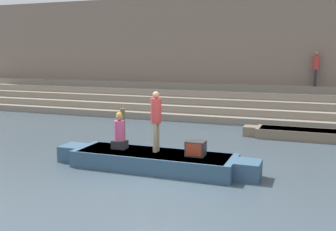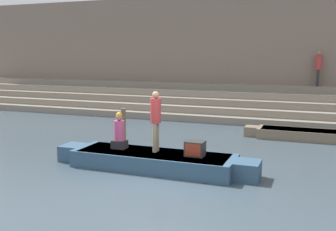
{
  "view_description": "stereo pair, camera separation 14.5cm",
  "coord_description": "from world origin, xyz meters",
  "px_view_note": "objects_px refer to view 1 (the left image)",
  "views": [
    {
      "loc": [
        3.6,
        -9.24,
        3.29
      ],
      "look_at": [
        -0.59,
        2.12,
        1.39
      ],
      "focal_mm": 42.0,
      "sensor_mm": 36.0,
      "label": 1
    },
    {
      "loc": [
        3.73,
        -9.19,
        3.29
      ],
      "look_at": [
        -0.59,
        2.12,
        1.39
      ],
      "focal_mm": 42.0,
      "sensor_mm": 36.0,
      "label": 2
    }
  ],
  "objects_px": {
    "mooring_post": "(123,128)",
    "person_on_steps": "(316,66)",
    "person_standing": "(156,117)",
    "person_rowing": "(119,134)",
    "rowboat_main": "(154,160)",
    "tv_set": "(196,148)",
    "moored_boat_shore": "(305,134)"
  },
  "relations": [
    {
      "from": "moored_boat_shore",
      "to": "person_on_steps",
      "type": "distance_m",
      "value": 5.24
    },
    {
      "from": "tv_set",
      "to": "mooring_post",
      "type": "bearing_deg",
      "value": 151.36
    },
    {
      "from": "rowboat_main",
      "to": "person_on_steps",
      "type": "xyz_separation_m",
      "value": [
        4.3,
        10.3,
        2.44
      ]
    },
    {
      "from": "mooring_post",
      "to": "rowboat_main",
      "type": "bearing_deg",
      "value": -46.05
    },
    {
      "from": "person_rowing",
      "to": "person_standing",
      "type": "bearing_deg",
      "value": -2.33
    },
    {
      "from": "rowboat_main",
      "to": "person_standing",
      "type": "bearing_deg",
      "value": 75.12
    },
    {
      "from": "person_standing",
      "to": "person_on_steps",
      "type": "distance_m",
      "value": 11.09
    },
    {
      "from": "person_standing",
      "to": "person_rowing",
      "type": "bearing_deg",
      "value": -167.36
    },
    {
      "from": "person_on_steps",
      "to": "rowboat_main",
      "type": "bearing_deg",
      "value": 40.7
    },
    {
      "from": "moored_boat_shore",
      "to": "person_standing",
      "type": "bearing_deg",
      "value": -129.21
    },
    {
      "from": "person_rowing",
      "to": "person_on_steps",
      "type": "xyz_separation_m",
      "value": [
        5.44,
        10.2,
        1.76
      ]
    },
    {
      "from": "rowboat_main",
      "to": "tv_set",
      "type": "distance_m",
      "value": 1.31
    },
    {
      "from": "person_on_steps",
      "to": "person_rowing",
      "type": "bearing_deg",
      "value": 35.33
    },
    {
      "from": "rowboat_main",
      "to": "mooring_post",
      "type": "distance_m",
      "value": 2.98
    },
    {
      "from": "rowboat_main",
      "to": "tv_set",
      "type": "xyz_separation_m",
      "value": [
        1.24,
        0.06,
        0.44
      ]
    },
    {
      "from": "moored_boat_shore",
      "to": "mooring_post",
      "type": "xyz_separation_m",
      "value": [
        -6.08,
        -3.57,
        0.48
      ]
    },
    {
      "from": "moored_boat_shore",
      "to": "person_rowing",
      "type": "bearing_deg",
      "value": -136.17
    },
    {
      "from": "rowboat_main",
      "to": "mooring_post",
      "type": "xyz_separation_m",
      "value": [
        -2.05,
        2.12,
        0.44
      ]
    },
    {
      "from": "tv_set",
      "to": "person_on_steps",
      "type": "bearing_deg",
      "value": 76.8
    },
    {
      "from": "person_rowing",
      "to": "person_on_steps",
      "type": "bearing_deg",
      "value": 57.81
    },
    {
      "from": "person_standing",
      "to": "person_rowing",
      "type": "xyz_separation_m",
      "value": [
        -1.17,
        -0.04,
        -0.57
      ]
    },
    {
      "from": "rowboat_main",
      "to": "tv_set",
      "type": "height_order",
      "value": "tv_set"
    },
    {
      "from": "person_rowing",
      "to": "moored_boat_shore",
      "type": "bearing_deg",
      "value": 43.16
    },
    {
      "from": "moored_boat_shore",
      "to": "person_on_steps",
      "type": "bearing_deg",
      "value": 83.22
    },
    {
      "from": "person_standing",
      "to": "person_rowing",
      "type": "height_order",
      "value": "person_standing"
    },
    {
      "from": "person_standing",
      "to": "tv_set",
      "type": "bearing_deg",
      "value": 7.61
    },
    {
      "from": "rowboat_main",
      "to": "person_rowing",
      "type": "xyz_separation_m",
      "value": [
        -1.13,
        0.09,
        0.69
      ]
    },
    {
      "from": "person_rowing",
      "to": "tv_set",
      "type": "bearing_deg",
      "value": -4.89
    },
    {
      "from": "mooring_post",
      "to": "person_on_steps",
      "type": "height_order",
      "value": "person_on_steps"
    },
    {
      "from": "moored_boat_shore",
      "to": "mooring_post",
      "type": "bearing_deg",
      "value": -153.04
    },
    {
      "from": "rowboat_main",
      "to": "person_standing",
      "type": "height_order",
      "value": "person_standing"
    },
    {
      "from": "person_standing",
      "to": "mooring_post",
      "type": "distance_m",
      "value": 2.99
    }
  ]
}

